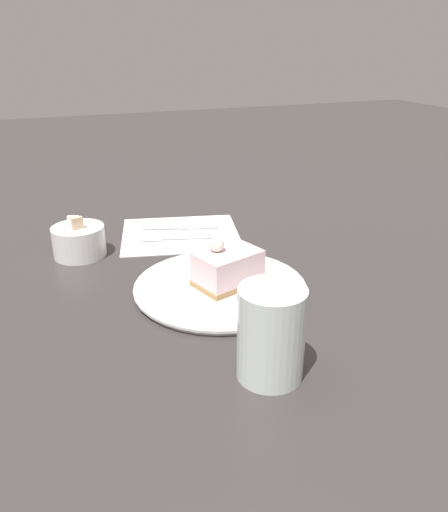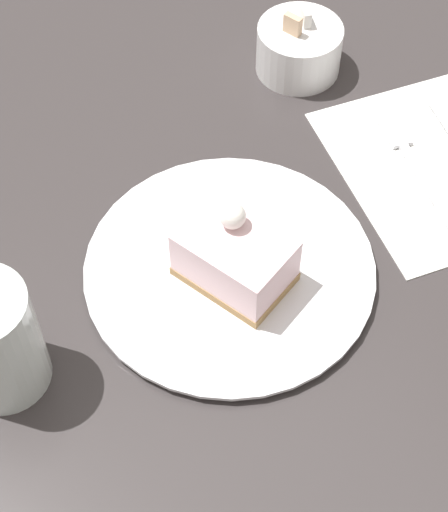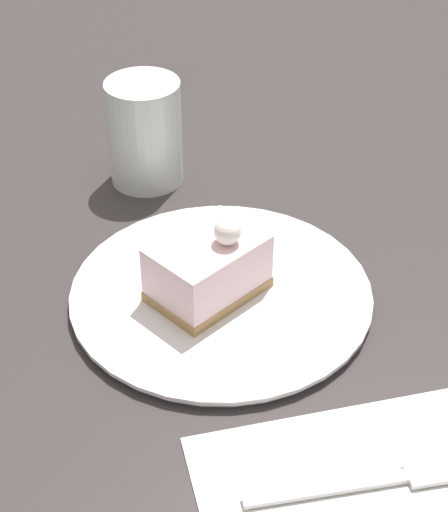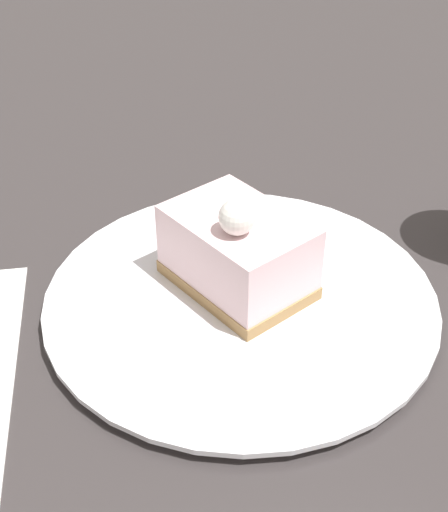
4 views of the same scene
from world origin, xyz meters
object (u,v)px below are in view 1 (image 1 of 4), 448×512
object	(u,v)px
drinking_glass	(271,333)
knife	(187,227)
cake_slice	(227,267)
sugar_bowl	(79,241)
plate	(220,287)
fork	(173,238)

from	to	relation	value
drinking_glass	knife	bearing A→B (deg)	-5.98
cake_slice	sugar_bowl	xyz separation A→B (m)	(0.23, 0.20, -0.01)
plate	drinking_glass	size ratio (longest dim) A/B	2.38
fork	sugar_bowl	xyz separation A→B (m)	(-0.01, 0.18, 0.02)
cake_slice	sugar_bowl	size ratio (longest dim) A/B	1.22
sugar_bowl	drinking_glass	distance (m)	0.48
sugar_bowl	drinking_glass	bearing A→B (deg)	-159.02
plate	knife	bearing A→B (deg)	-6.51
cake_slice	sugar_bowl	bearing A→B (deg)	23.77
plate	cake_slice	distance (m)	0.04
plate	fork	size ratio (longest dim) A/B	1.60
plate	drinking_glass	bearing A→B (deg)	174.71
fork	cake_slice	bearing A→B (deg)	-158.61
plate	drinking_glass	world-z (taller)	drinking_glass
knife	plate	bearing A→B (deg)	-170.52
knife	cake_slice	bearing A→B (deg)	-168.22
plate	cake_slice	xyz separation A→B (m)	(-0.00, -0.01, 0.03)
sugar_bowl	drinking_glass	size ratio (longest dim) A/B	0.82
cake_slice	fork	world-z (taller)	cake_slice
cake_slice	fork	size ratio (longest dim) A/B	0.68
knife	drinking_glass	distance (m)	0.51
cake_slice	knife	bearing A→B (deg)	-22.26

